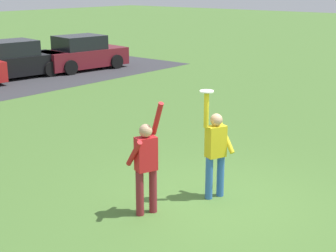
% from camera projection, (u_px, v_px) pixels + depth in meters
% --- Properties ---
extents(ground_plane, '(120.00, 120.00, 0.00)m').
position_uv_depth(ground_plane, '(214.00, 201.00, 9.35)').
color(ground_plane, '#4C7533').
extents(person_catcher, '(0.58, 0.48, 2.08)m').
position_uv_depth(person_catcher, '(216.00, 148.00, 9.27)').
color(person_catcher, '#3366B7').
rests_on(person_catcher, ground_plane).
extents(person_defender, '(0.63, 0.57, 2.04)m').
position_uv_depth(person_defender, '(146.00, 161.00, 8.60)').
color(person_defender, maroon).
rests_on(person_defender, ground_plane).
extents(frisbee_disc, '(0.25, 0.25, 0.02)m').
position_uv_depth(frisbee_disc, '(207.00, 91.00, 8.86)').
color(frisbee_disc, white).
rests_on(frisbee_disc, person_catcher).
extents(parked_car_black, '(4.30, 2.45, 1.59)m').
position_uv_depth(parked_car_black, '(13.00, 61.00, 21.36)').
color(parked_car_black, black).
rests_on(parked_car_black, ground_plane).
extents(parked_car_maroon, '(4.30, 2.45, 1.59)m').
position_uv_depth(parked_car_maroon, '(82.00, 54.00, 23.41)').
color(parked_car_maroon, maroon).
rests_on(parked_car_maroon, ground_plane).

